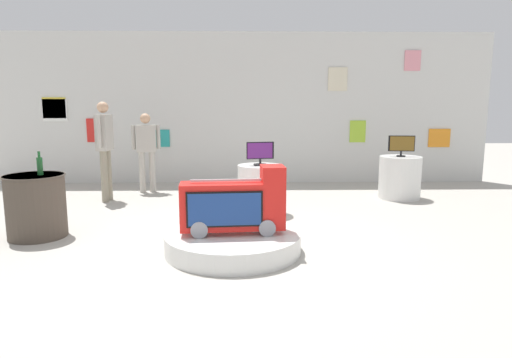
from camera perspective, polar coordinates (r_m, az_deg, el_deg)
name	(u,v)px	position (r m, az deg, el deg)	size (l,w,h in m)	color
ground_plane	(230,245)	(5.68, -3.36, -8.40)	(30.00, 30.00, 0.00)	#B2ADA3
back_wall_display	(237,109)	(10.06, -2.46, 8.94)	(11.26, 0.13, 3.31)	silver
main_display_pedestal	(233,242)	(5.39, -2.97, -8.07)	(1.62, 1.62, 0.23)	silver
novelty_firetruck_tv	(235,206)	(5.27, -2.73, -3.43)	(1.24, 0.49, 0.80)	gray
display_pedestal_left_rear	(400,177)	(8.80, 17.88, 0.20)	(0.77, 0.77, 0.79)	silver
tv_on_left_rear	(402,145)	(8.73, 18.10, 4.21)	(0.48, 0.16, 0.39)	black
display_pedestal_center_rear	(260,189)	(7.18, 0.53, -1.34)	(0.72, 0.72, 0.79)	silver
tv_on_center_rear	(260,153)	(7.09, 0.53, 3.39)	(0.44, 0.21, 0.37)	black
side_table_round	(36,206)	(6.58, -26.28, -3.06)	(0.77, 0.77, 0.84)	#4C4238
bottle_on_side_table	(40,165)	(6.46, -25.90, 1.58)	(0.07, 0.07, 0.31)	#195926
shopper_browsing_near_truck	(146,147)	(9.16, -13.83, 4.04)	(0.55, 0.28, 1.58)	#B2ADA3
shopper_browsing_rear	(105,143)	(8.48, -18.77, 4.35)	(0.22, 0.56, 1.80)	gray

